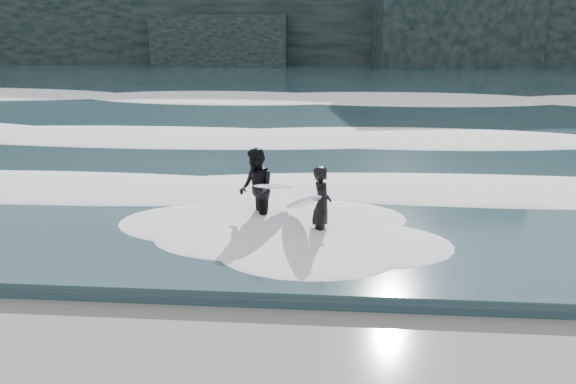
% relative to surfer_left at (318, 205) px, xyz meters
% --- Properties ---
extents(sea, '(90.00, 52.00, 0.30)m').
position_rel_surfer_left_xyz_m(sea, '(-0.59, 22.81, -0.70)').
color(sea, '#223B42').
rests_on(sea, ground).
extents(headland, '(70.00, 9.00, 10.00)m').
position_rel_surfer_left_xyz_m(headland, '(-0.59, 39.81, 4.15)').
color(headland, black).
rests_on(headland, ground).
extents(foam_near, '(60.00, 3.20, 0.20)m').
position_rel_surfer_left_xyz_m(foam_near, '(-0.59, 2.81, -0.45)').
color(foam_near, white).
rests_on(foam_near, sea).
extents(foam_mid, '(60.00, 4.00, 0.24)m').
position_rel_surfer_left_xyz_m(foam_mid, '(-0.59, 9.81, -0.43)').
color(foam_mid, white).
rests_on(foam_mid, sea).
extents(foam_far, '(60.00, 4.80, 0.30)m').
position_rel_surfer_left_xyz_m(foam_far, '(-0.59, 18.81, -0.40)').
color(foam_far, white).
rests_on(foam_far, sea).
extents(surfer_left, '(1.22, 1.99, 1.69)m').
position_rel_surfer_left_xyz_m(surfer_left, '(0.00, 0.00, 0.00)').
color(surfer_left, black).
rests_on(surfer_left, ground).
extents(surfer_right, '(1.48, 2.05, 1.86)m').
position_rel_surfer_left_xyz_m(surfer_right, '(-1.38, 0.78, 0.08)').
color(surfer_right, black).
rests_on(surfer_right, ground).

